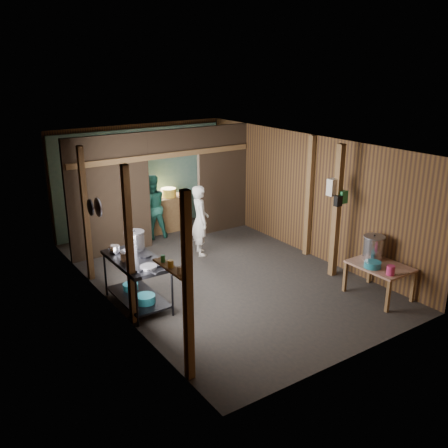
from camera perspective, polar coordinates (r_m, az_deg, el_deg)
floor at (r=9.90m, az=-0.65°, el=-5.74°), size 4.50×7.00×0.00m
ceiling at (r=9.15m, az=-0.71°, el=9.28°), size 4.50×7.00×0.00m
wall_back at (r=12.42m, az=-9.66°, el=5.36°), size 4.50×0.00×2.60m
wall_front at (r=6.98m, az=15.45°, el=-5.55°), size 4.50×0.00×2.60m
wall_left at (r=8.48m, az=-13.47°, el=-1.06°), size 0.00×7.00×2.60m
wall_right at (r=10.80m, az=9.35°, el=3.40°), size 0.00×7.00×2.60m
partition_left at (r=10.76m, az=-13.14°, el=3.11°), size 1.85×0.10×2.60m
partition_right at (r=12.06m, az=-0.20°, el=5.23°), size 1.35×0.10×2.60m
partition_header at (r=11.19m, az=-5.92°, el=9.31°), size 1.30×0.10×0.60m
turquoise_panel at (r=12.38m, az=-9.53°, el=5.08°), size 4.40×0.06×2.50m
back_counter at (r=12.29m, az=-7.09°, el=1.11°), size 1.20×0.50×0.85m
wall_clock at (r=12.32m, az=-8.54°, el=8.15°), size 0.20×0.03×0.20m
post_left_a at (r=6.31m, az=-4.21°, el=-7.52°), size 0.10×0.12×2.60m
post_left_b at (r=7.80m, az=-10.86°, el=-2.60°), size 0.10×0.12×2.60m
post_left_c at (r=9.58m, az=-15.68°, el=1.02°), size 0.10×0.12×2.60m
post_right at (r=10.62m, az=9.81°, el=3.11°), size 0.10×0.12×2.60m
post_free at (r=9.65m, az=12.87°, el=1.36°), size 0.12×0.12×2.60m
cross_beam at (r=11.08m, az=-6.90°, el=7.87°), size 4.40×0.12×0.12m
pan_lid_big at (r=8.75m, az=-14.35°, el=1.88°), size 0.03×0.34×0.34m
pan_lid_small at (r=9.14m, az=-15.17°, el=1.86°), size 0.03×0.30×0.30m
wall_shelf at (r=6.68m, az=-6.17°, el=-5.11°), size 0.14×0.80×0.03m
jar_white at (r=6.46m, az=-5.13°, el=-5.32°), size 0.07×0.07×0.10m
jar_yellow at (r=6.66m, az=-6.19°, el=-4.59°), size 0.08×0.08×0.10m
jar_green at (r=6.84m, az=-7.06°, el=-3.99°), size 0.06×0.06×0.10m
bag_white at (r=9.54m, az=12.52°, el=4.19°), size 0.22×0.15×0.32m
bag_green at (r=9.58m, az=13.54°, el=3.06°), size 0.16×0.12×0.24m
bag_black at (r=9.48m, az=13.03°, el=2.62°), size 0.14×0.10×0.20m
gas_range at (r=8.65m, az=-9.97°, el=-6.63°), size 0.75×1.47×0.87m
prep_table at (r=9.30m, az=17.41°, el=-6.26°), size 0.75×1.03×0.61m
stove_pot_large at (r=8.83m, az=-10.28°, el=-1.95°), size 0.37×0.37×0.36m
stove_pot_med at (r=8.35m, az=-11.10°, el=-3.77°), size 0.30×0.30×0.21m
stove_saucepan at (r=8.84m, az=-12.51°, el=-2.81°), size 0.23×0.23×0.11m
frying_pan at (r=8.06m, az=-8.71°, el=-4.94°), size 0.38×0.55×0.07m
blue_tub_front at (r=8.49m, az=-9.06°, el=-8.55°), size 0.33×0.33×0.14m
blue_tub_back at (r=9.00m, az=-10.74°, el=-7.12°), size 0.27×0.27×0.11m
stock_pot at (r=9.35m, az=16.86°, el=-2.66°), size 0.45×0.45×0.46m
wash_basin at (r=9.01m, az=16.78°, el=-4.51°), size 0.36×0.36×0.11m
pink_bucket at (r=8.80m, az=18.68°, el=-5.08°), size 0.16×0.16×0.16m
knife at (r=8.92m, az=19.85°, el=-5.43°), size 0.30×0.11×0.01m
yellow_tub at (r=12.23m, az=-6.42°, el=3.63°), size 0.38×0.38×0.21m
red_cup at (r=12.07m, az=-8.07°, el=3.16°), size 0.11×0.11×0.13m
cook at (r=10.64m, az=-2.77°, el=0.42°), size 0.52×0.65×1.54m
worker_back at (r=11.73m, az=-8.37°, el=1.97°), size 0.82×0.68×1.54m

